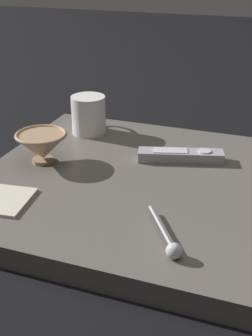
% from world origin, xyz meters
% --- Properties ---
extents(ground_plane, '(6.00, 6.00, 0.00)m').
position_xyz_m(ground_plane, '(0.00, 0.00, 0.00)').
color(ground_plane, black).
extents(table, '(0.64, 0.66, 0.05)m').
position_xyz_m(table, '(0.00, 0.00, 0.02)').
color(table, '#5B5651').
rests_on(table, ground).
extents(cereal_bowl, '(0.12, 0.12, 0.07)m').
position_xyz_m(cereal_bowl, '(-0.00, 0.23, 0.09)').
color(cereal_bowl, tan).
rests_on(cereal_bowl, table).
extents(coffee_mug, '(0.12, 0.09, 0.10)m').
position_xyz_m(coffee_mug, '(0.21, 0.20, 0.10)').
color(coffee_mug, white).
rests_on(coffee_mug, table).
extents(teaspoon, '(0.13, 0.09, 0.03)m').
position_xyz_m(teaspoon, '(-0.24, -0.15, 0.06)').
color(teaspoon, silver).
rests_on(teaspoon, table).
extents(tv_remote_near, '(0.10, 0.20, 0.03)m').
position_xyz_m(tv_remote_near, '(0.11, -0.08, 0.06)').
color(tv_remote_near, '#9E9EA3').
rests_on(tv_remote_near, table).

